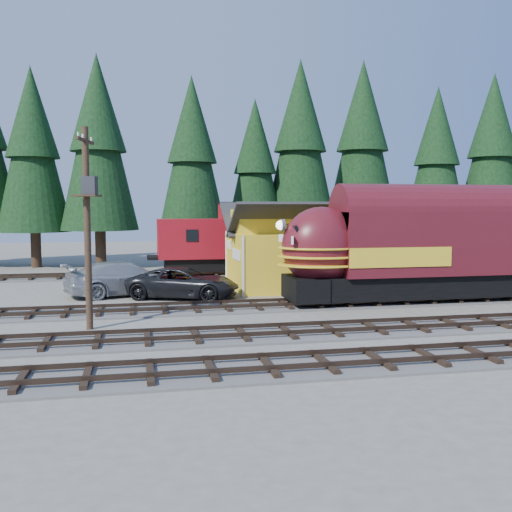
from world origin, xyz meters
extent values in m
plane|color=#6B665B|center=(0.00, 0.00, 0.00)|extent=(120.00, 120.00, 0.00)
cube|color=#4C4947|center=(-10.00, 18.00, 0.04)|extent=(32.00, 3.20, 0.08)
cube|color=#38281E|center=(-10.00, 17.28, 0.25)|extent=(32.00, 0.08, 0.16)
cube|color=#38281E|center=(-10.00, 18.72, 0.25)|extent=(32.00, 0.08, 0.16)
cube|color=yellow|center=(0.00, 10.50, 1.70)|extent=(12.00, 6.00, 3.40)
cube|color=yellow|center=(0.00, 10.50, 4.12)|extent=(11.88, 3.30, 1.44)
cube|color=white|center=(-6.04, 9.50, 2.20)|extent=(0.06, 2.40, 0.60)
cone|color=black|center=(-19.89, 26.16, 9.66)|extent=(5.90, 5.90, 13.43)
cone|color=black|center=(-14.66, 24.72, 10.17)|extent=(6.21, 6.21, 14.14)
cone|color=black|center=(-7.15, 24.36, 9.30)|extent=(5.67, 5.67, 12.92)
cone|color=black|center=(-1.39, 26.51, 8.56)|extent=(5.22, 5.22, 11.89)
cone|color=black|center=(2.84, 26.84, 10.73)|extent=(6.55, 6.55, 14.92)
cone|color=black|center=(9.37, 28.21, 11.07)|extent=(6.76, 6.76, 15.39)
cone|color=black|center=(16.39, 26.92, 9.66)|extent=(5.90, 5.90, 13.43)
cone|color=black|center=(21.99, 26.46, 10.50)|extent=(6.40, 6.40, 14.59)
cube|color=black|center=(4.36, 4.00, 0.92)|extent=(15.32, 2.74, 1.18)
cube|color=#55131A|center=(5.22, 4.00, 3.13)|extent=(13.98, 3.23, 3.23)
ellipsoid|color=#55131A|center=(-2.63, 4.00, 3.02)|extent=(4.09, 3.16, 3.98)
sphere|color=white|center=(-4.76, 4.00, 4.09)|extent=(0.47, 0.47, 0.47)
cube|color=black|center=(-5.58, 18.00, 0.80)|extent=(8.50, 2.19, 0.94)
cube|color=maroon|center=(-5.58, 18.00, 2.69)|extent=(9.44, 2.74, 2.83)
cube|color=maroon|center=(-4.63, 18.00, 4.67)|extent=(2.27, 2.08, 1.13)
cylinder|color=black|center=(-13.67, 0.58, 4.09)|extent=(0.27, 0.27, 8.18)
cube|color=#473321|center=(-13.67, 0.58, 7.63)|extent=(0.55, 1.97, 0.13)
cube|color=black|center=(-13.67, 0.58, 5.45)|extent=(1.20, 1.20, 0.07)
cube|color=#333338|center=(-13.53, 0.58, 5.86)|extent=(0.63, 0.56, 0.73)
imported|color=black|center=(-9.27, 7.80, 0.84)|extent=(6.65, 4.71, 1.68)
imported|color=#9B9DA2|center=(-12.44, 9.51, 0.96)|extent=(7.12, 4.57, 1.92)
camera|label=1|loc=(-11.69, -23.31, 5.02)|focal=40.00mm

